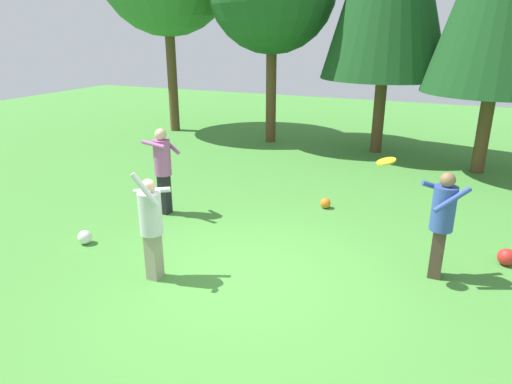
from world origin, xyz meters
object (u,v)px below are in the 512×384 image
Objects in this scene: frisbee at (386,161)px; ball_orange at (325,203)px; person_bystander at (163,164)px; person_thrower at (151,221)px; ball_white at (85,237)px; person_catcher at (442,217)px; ball_red at (506,257)px.

frisbee is 1.57× the size of ball_orange.
ball_orange is at bearing 40.58° from person_bystander.
person_thrower is 2.08m from ball_white.
person_thrower is at bearing -14.87° from ball_white.
person_bystander is (-5.29, 0.53, 0.07)m from person_catcher.
person_thrower is at bearing -152.45° from ball_red.
person_bystander reaches higher than ball_red.
person_bystander reaches higher than ball_white.
person_thrower reaches higher than person_catcher.
ball_red is at bearing 15.19° from person_bystander.
ball_white is at bearing -170.62° from frisbee.
ball_red is 1.12× the size of ball_white.
person_catcher is 0.94× the size of person_bystander.
person_thrower is at bearing -157.18° from frisbee.
person_thrower is 1.05× the size of person_catcher.
person_thrower is at bearing -47.11° from person_bystander.
person_catcher is 6.00× the size of ball_red.
ball_orange is at bearing 159.07° from ball_red.
frisbee is at bearing 9.38° from ball_white.
frisbee is (-0.83, -0.44, 0.87)m from person_catcher.
frisbee reaches higher than ball_red.
ball_orange is 4.86m from ball_white.
person_bystander is at bearing 167.65° from frisbee.
person_bystander is 7.16× the size of ball_white.
person_bystander is at bearing -177.16° from ball_red.
person_catcher is 5.99m from ball_white.
ball_red is (1.04, 0.85, -0.86)m from person_catcher.
person_catcher is 3.26m from ball_orange.
ball_orange is (-2.31, 2.13, -0.88)m from person_catcher.
ball_white is (-4.96, -0.82, -1.75)m from frisbee.
person_catcher is 4.79× the size of frisbee.
ball_red is (1.87, 1.29, -1.73)m from frisbee.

